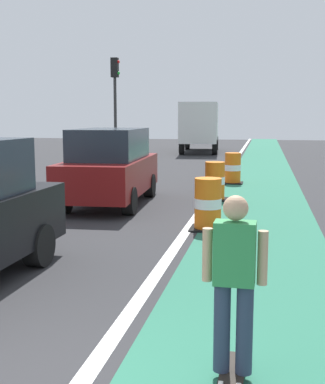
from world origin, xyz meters
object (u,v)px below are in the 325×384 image
(traffic_barrel_mid, at_px, (215,181))
(traffic_barrel_back, at_px, (233,169))
(traffic_barrel_front, at_px, (208,205))
(traffic_light_corner, at_px, (115,92))
(parked_suv_second, at_px, (110,166))
(delivery_truck_down_block, at_px, (200,124))
(skateboarder_on_lane, at_px, (234,283))

(traffic_barrel_mid, bearing_deg, traffic_barrel_back, 85.87)
(traffic_barrel_front, relative_size, traffic_barrel_back, 1.00)
(traffic_barrel_back, xyz_separation_m, traffic_light_corner, (-5.95, 5.59, 2.97))
(traffic_light_corner, bearing_deg, traffic_barrel_back, -43.24)
(parked_suv_second, distance_m, traffic_barrel_front, 3.96)
(traffic_barrel_back, bearing_deg, parked_suv_second, -120.32)
(delivery_truck_down_block, bearing_deg, traffic_barrel_back, -78.76)
(parked_suv_second, height_order, traffic_barrel_front, parked_suv_second)
(traffic_barrel_back, relative_size, delivery_truck_down_block, 0.14)
(skateboarder_on_lane, xyz_separation_m, traffic_light_corner, (-6.81, 19.49, 2.59))
(traffic_barrel_back, xyz_separation_m, delivery_truck_down_block, (-3.16, 15.91, 1.31))
(skateboarder_on_lane, distance_m, parked_suv_second, 9.62)
(parked_suv_second, distance_m, traffic_barrel_mid, 3.03)
(delivery_truck_down_block, height_order, traffic_light_corner, traffic_light_corner)
(traffic_barrel_mid, bearing_deg, parked_suv_second, -154.56)
(traffic_barrel_mid, relative_size, traffic_barrel_back, 1.00)
(delivery_truck_down_block, bearing_deg, traffic_light_corner, -105.13)
(skateboarder_on_lane, bearing_deg, delivery_truck_down_block, 97.68)
(parked_suv_second, xyz_separation_m, traffic_barrel_mid, (2.69, 1.28, -0.50))
(traffic_barrel_back, bearing_deg, delivery_truck_down_block, 101.24)
(traffic_barrel_front, height_order, traffic_light_corner, traffic_light_corner)
(traffic_barrel_front, bearing_deg, parked_suv_second, 138.03)
(skateboarder_on_lane, bearing_deg, parked_suv_second, 113.45)
(traffic_barrel_front, relative_size, delivery_truck_down_block, 0.14)
(skateboarder_on_lane, relative_size, traffic_barrel_back, 1.55)
(skateboarder_on_lane, height_order, parked_suv_second, parked_suv_second)
(traffic_barrel_back, distance_m, traffic_light_corner, 8.69)
(traffic_barrel_front, bearing_deg, skateboarder_on_lane, -81.70)
(traffic_barrel_mid, distance_m, delivery_truck_down_block, 19.95)
(skateboarder_on_lane, distance_m, traffic_barrel_back, 13.93)
(traffic_barrel_mid, bearing_deg, delivery_truck_down_block, 98.33)
(parked_suv_second, distance_m, traffic_light_corner, 11.35)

